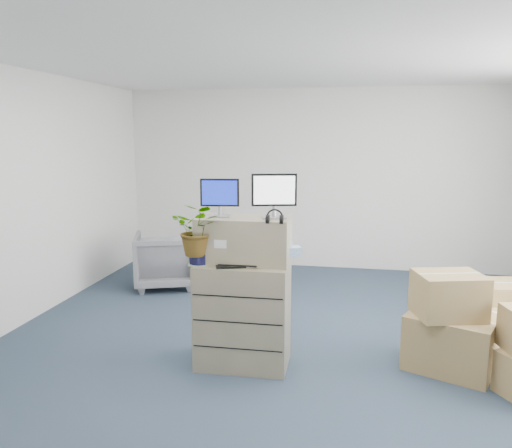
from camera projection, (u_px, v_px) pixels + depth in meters
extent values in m
plane|color=#263446|center=(286.00, 361.00, 4.66)|extent=(7.00, 7.00, 0.00)
cube|color=silver|center=(315.00, 179.00, 7.81)|extent=(6.00, 0.02, 2.80)
cube|color=gray|center=(243.00, 315.00, 4.51)|extent=(0.82, 0.51, 0.95)
cube|color=gray|center=(244.00, 240.00, 4.44)|extent=(0.82, 0.42, 0.41)
cube|color=#99999E|center=(220.00, 216.00, 4.43)|extent=(0.20, 0.15, 0.01)
cylinder|color=#99999E|center=(220.00, 211.00, 4.42)|extent=(0.03, 0.03, 0.08)
cube|color=black|center=(220.00, 193.00, 4.39)|extent=(0.34, 0.07, 0.25)
cube|color=navy|center=(220.00, 193.00, 4.38)|extent=(0.31, 0.05, 0.21)
cube|color=#99999E|center=(274.00, 217.00, 4.35)|extent=(0.24, 0.20, 0.01)
cylinder|color=#99999E|center=(274.00, 211.00, 4.34)|extent=(0.03, 0.03, 0.09)
cube|color=black|center=(274.00, 190.00, 4.31)|extent=(0.39, 0.13, 0.28)
cube|color=white|center=(274.00, 190.00, 4.30)|extent=(0.35, 0.09, 0.24)
torus|color=black|center=(275.00, 217.00, 4.16)|extent=(0.14, 0.02, 0.14)
cube|color=black|center=(238.00, 265.00, 4.33)|extent=(0.42, 0.27, 0.02)
ellipsoid|color=silver|center=(282.00, 267.00, 4.24)|extent=(0.09, 0.07, 0.03)
cylinder|color=gray|center=(257.00, 249.00, 4.44)|extent=(0.07, 0.07, 0.25)
cube|color=silver|center=(237.00, 260.00, 4.51)|extent=(0.06, 0.05, 0.02)
cube|color=black|center=(237.00, 253.00, 4.50)|extent=(0.06, 0.04, 0.11)
cube|color=black|center=(278.00, 258.00, 4.52)|extent=(0.17, 0.13, 0.05)
cube|color=#3872C0|center=(288.00, 252.00, 4.47)|extent=(0.26, 0.19, 0.09)
cylinder|color=#92A484|center=(199.00, 264.00, 4.38)|extent=(0.20, 0.20, 0.01)
cylinder|color=black|center=(199.00, 256.00, 4.37)|extent=(0.17, 0.17, 0.13)
imported|color=#2A611B|center=(198.00, 235.00, 4.34)|extent=(0.48, 0.52, 0.36)
imported|color=slate|center=(165.00, 257.00, 6.91)|extent=(1.02, 0.99, 0.84)
cube|color=#9B7A4A|center=(450.00, 342.00, 4.46)|extent=(0.89, 0.80, 0.50)
cube|color=#9B7A4A|center=(471.00, 327.00, 4.99)|extent=(0.68, 0.65, 0.37)
cube|color=#9B7A4A|center=(449.00, 295.00, 4.37)|extent=(0.65, 0.57, 0.39)
cube|color=#9B7A4A|center=(509.00, 308.00, 5.25)|extent=(0.83, 0.58, 0.56)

